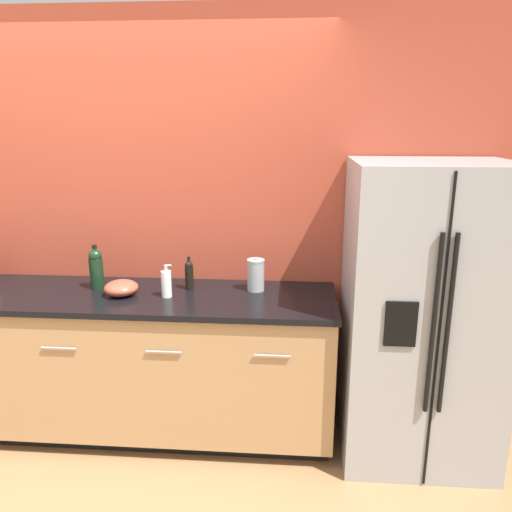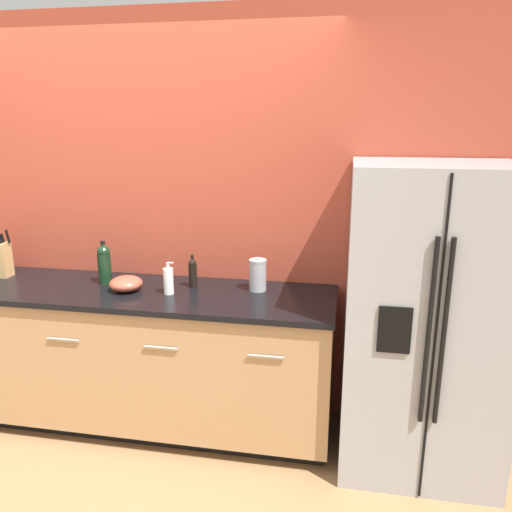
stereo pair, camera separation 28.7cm
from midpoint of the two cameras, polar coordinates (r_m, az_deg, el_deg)
wall_back at (r=3.36m, az=-15.81°, el=3.71°), size 10.00×0.05×2.60m
counter_unit at (r=3.32m, az=-16.44°, el=-11.64°), size 2.50×0.64×0.93m
refrigerator at (r=2.97m, az=15.78°, el=-6.52°), size 0.86×0.73×1.73m
wine_bottle at (r=3.25m, az=-20.25°, el=-1.35°), size 0.08×0.08×0.28m
soap_dispenser at (r=3.00m, az=-12.93°, el=-3.12°), size 0.07×0.06×0.20m
oil_bottle at (r=3.10m, az=-10.29°, el=-2.12°), size 0.05×0.05×0.21m
steel_canister at (r=3.03m, az=-2.75°, el=-2.21°), size 0.11×0.11×0.21m
mixing_bowl at (r=3.10m, az=-17.69°, el=-3.54°), size 0.20×0.20×0.09m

